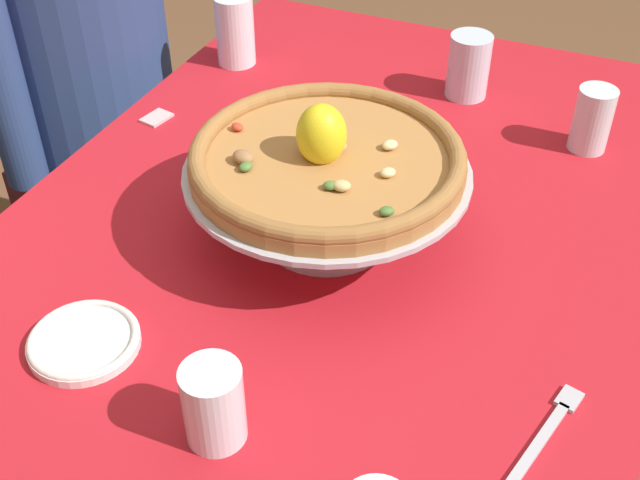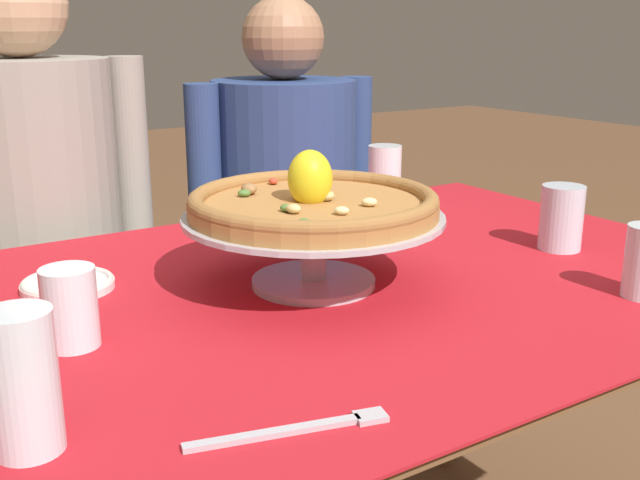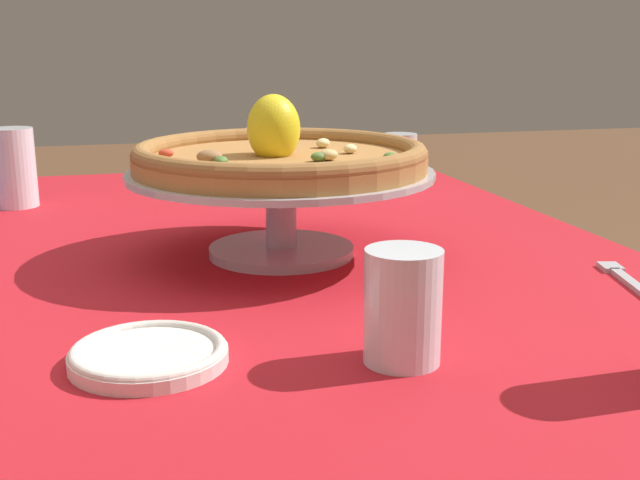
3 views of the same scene
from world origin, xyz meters
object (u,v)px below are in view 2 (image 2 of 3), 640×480
at_px(water_glass_side_right, 561,221).
at_px(diner_left, 41,262).
at_px(pizza, 314,202).
at_px(side_plate, 68,284).
at_px(sugar_packet, 282,216).
at_px(water_glass_back_right, 384,180).
at_px(water_glass_front_left, 24,391).
at_px(diner_right, 286,240).
at_px(dinner_fork, 300,429).
at_px(water_glass_side_left, 71,313).
at_px(pizza_stand, 315,236).

distance_m(water_glass_side_right, diner_left, 1.07).
xyz_separation_m(pizza, water_glass_side_right, (0.47, -0.07, -0.08)).
distance_m(side_plate, sugar_packet, 0.53).
bearing_deg(side_plate, water_glass_back_right, 13.96).
distance_m(water_glass_front_left, diner_right, 1.26).
bearing_deg(side_plate, diner_right, 37.05).
xyz_separation_m(water_glass_side_right, side_plate, (-0.79, 0.26, -0.04)).
xyz_separation_m(pizza, dinner_fork, (-0.24, -0.35, -0.13)).
height_order(water_glass_side_right, dinner_fork, water_glass_side_right).
height_order(water_glass_back_right, water_glass_side_right, water_glass_back_right).
bearing_deg(pizza, diner_left, 109.17).
xyz_separation_m(water_glass_back_right, water_glass_side_right, (0.05, -0.44, -0.00)).
distance_m(pizza, water_glass_side_left, 0.38).
distance_m(pizza, diner_left, 0.79).
height_order(pizza, water_glass_back_right, pizza).
bearing_deg(sugar_packet, pizza_stand, -113.34).
bearing_deg(water_glass_side_right, diner_right, 98.82).
bearing_deg(water_glass_side_right, pizza_stand, 171.83).
bearing_deg(water_glass_side_left, water_glass_side_right, -2.89).
height_order(water_glass_side_right, side_plate, water_glass_side_right).
height_order(water_glass_front_left, water_glass_side_right, water_glass_front_left).
distance_m(pizza, sugar_packet, 0.45).
bearing_deg(pizza_stand, sugar_packet, 66.66).
xyz_separation_m(water_glass_front_left, diner_left, (0.22, 0.96, -0.17)).
bearing_deg(dinner_fork, pizza, 55.82).
bearing_deg(dinner_fork, water_glass_front_left, 154.57).
relative_size(water_glass_side_right, water_glass_side_left, 1.13).
height_order(pizza_stand, water_glass_side_left, pizza_stand).
bearing_deg(diner_right, pizza_stand, -116.84).
xyz_separation_m(pizza, side_plate, (-0.32, 0.19, -0.12)).
bearing_deg(side_plate, water_glass_side_left, -103.24).
height_order(water_glass_front_left, sugar_packet, water_glass_front_left).
relative_size(pizza_stand, diner_left, 0.31).
xyz_separation_m(water_glass_front_left, side_plate, (0.15, 0.43, -0.05)).
bearing_deg(sugar_packet, water_glass_side_right, -57.38).
distance_m(pizza_stand, diner_right, 0.81).
distance_m(water_glass_back_right, side_plate, 0.76).
bearing_deg(pizza_stand, diner_left, 109.17).
relative_size(pizza, water_glass_back_right, 2.82).
height_order(pizza_stand, water_glass_side_right, water_glass_side_right).
relative_size(water_glass_front_left, side_plate, 1.01).
relative_size(water_glass_side_left, diner_left, 0.08).
bearing_deg(side_plate, sugar_packet, 23.15).
xyz_separation_m(dinner_fork, sugar_packet, (0.41, 0.75, -0.00)).
bearing_deg(dinner_fork, sugar_packet, 61.24).
distance_m(water_glass_back_right, dinner_fork, 0.98).
xyz_separation_m(water_glass_side_left, dinner_fork, (0.13, -0.33, -0.04)).
relative_size(water_glass_side_left, sugar_packet, 2.01).
xyz_separation_m(pizza, diner_right, (0.35, 0.69, -0.28)).
relative_size(sugar_packet, diner_right, 0.04).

